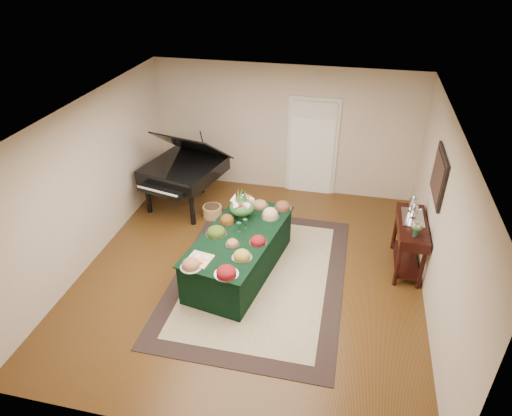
% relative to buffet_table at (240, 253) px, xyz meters
% --- Properties ---
extents(ground, '(6.00, 6.00, 0.00)m').
position_rel_buffet_table_xyz_m(ground, '(0.20, 0.05, -0.37)').
color(ground, '#311C0A').
rests_on(ground, ground).
extents(area_rug, '(2.74, 3.84, 0.01)m').
position_rel_buffet_table_xyz_m(area_rug, '(0.34, -0.07, -0.37)').
color(area_rug, black).
rests_on(area_rug, ground).
extents(kitchen_doorway, '(1.05, 0.07, 2.10)m').
position_rel_buffet_table_xyz_m(kitchen_doorway, '(0.80, 3.01, 0.65)').
color(kitchen_doorway, silver).
rests_on(kitchen_doorway, ground).
extents(buffet_table, '(1.46, 2.42, 0.74)m').
position_rel_buffet_table_xyz_m(buffet_table, '(0.00, 0.00, 0.00)').
color(buffet_table, black).
rests_on(buffet_table, ground).
extents(food_platters, '(1.32, 2.35, 0.13)m').
position_rel_buffet_table_xyz_m(food_platters, '(0.03, 0.08, 0.42)').
color(food_platters, silver).
rests_on(food_platters, buffet_table).
extents(cutting_board, '(0.40, 0.40, 0.10)m').
position_rel_buffet_table_xyz_m(cutting_board, '(-0.40, -0.77, 0.40)').
color(cutting_board, tan).
rests_on(cutting_board, buffet_table).
extents(green_goblets, '(0.15, 0.19, 0.18)m').
position_rel_buffet_table_xyz_m(green_goblets, '(0.02, 0.12, 0.46)').
color(green_goblets, '#163722').
rests_on(green_goblets, buffet_table).
extents(floral_centerpiece, '(0.43, 0.43, 0.43)m').
position_rel_buffet_table_xyz_m(floral_centerpiece, '(-0.08, 0.50, 0.62)').
color(floral_centerpiece, '#163722').
rests_on(floral_centerpiece, buffet_table).
extents(grand_piano, '(1.72, 1.84, 1.66)m').
position_rel_buffet_table_xyz_m(grand_piano, '(-1.61, 1.84, 0.45)').
color(grand_piano, black).
rests_on(grand_piano, ground).
extents(wicker_basket, '(0.37, 0.37, 0.23)m').
position_rel_buffet_table_xyz_m(wicker_basket, '(-0.96, 1.53, -0.26)').
color(wicker_basket, '#A97E44').
rests_on(wicker_basket, ground).
extents(mahogany_sideboard, '(0.45, 1.21, 0.90)m').
position_rel_buffet_table_xyz_m(mahogany_sideboard, '(2.69, 0.71, 0.32)').
color(mahogany_sideboard, black).
rests_on(mahogany_sideboard, ground).
extents(tea_service, '(0.34, 0.58, 0.30)m').
position_rel_buffet_table_xyz_m(tea_service, '(2.69, 0.95, 0.64)').
color(tea_service, silver).
rests_on(tea_service, mahogany_sideboard).
extents(pink_bouquet, '(0.19, 0.19, 0.24)m').
position_rel_buffet_table_xyz_m(pink_bouquet, '(2.69, 0.32, 0.68)').
color(pink_bouquet, '#163722').
rests_on(pink_bouquet, mahogany_sideboard).
extents(wall_painting, '(0.05, 0.95, 0.75)m').
position_rel_buffet_table_xyz_m(wall_painting, '(2.91, 0.71, 1.38)').
color(wall_painting, black).
rests_on(wall_painting, ground).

